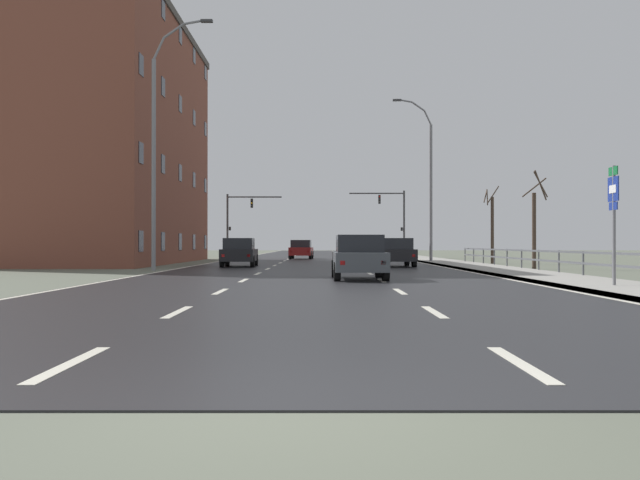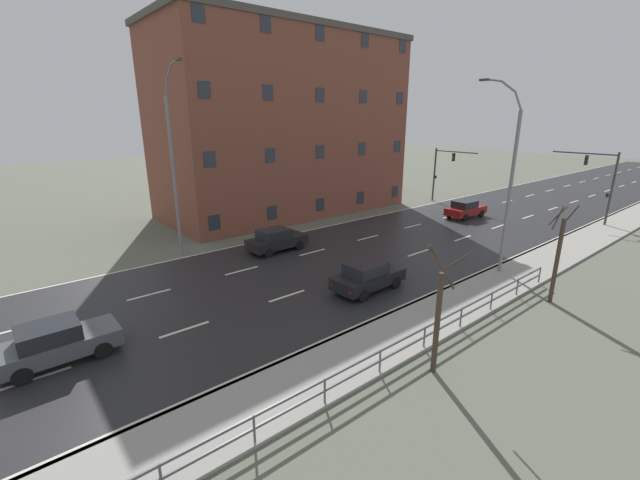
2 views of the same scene
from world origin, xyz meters
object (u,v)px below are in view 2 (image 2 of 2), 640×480
object	(u,v)px
street_lamp_midground	(508,183)
brick_building	(284,125)
car_near_right	(368,276)
car_far_left	(465,209)
car_far_right	(56,342)
car_distant	(276,240)
street_lamp_left_bank	(174,167)
traffic_signal_right	(601,177)
traffic_signal_left	(442,167)

from	to	relation	value
street_lamp_midground	brick_building	xyz separation A→B (m)	(-21.65, 0.04, 2.79)
street_lamp_midground	car_near_right	distance (m)	9.54
car_near_right	car_far_left	world-z (taller)	same
car_far_right	car_near_right	xyz separation A→B (m)	(2.79, 13.67, 0.00)
car_far_right	car_far_left	bearing A→B (deg)	94.54
car_distant	brick_building	world-z (taller)	brick_building
car_near_right	car_distant	size ratio (longest dim) A/B	1.00
car_far_left	car_far_right	bearing A→B (deg)	-82.33
street_lamp_midground	brick_building	distance (m)	21.83
street_lamp_left_bank	car_near_right	distance (m)	13.89
traffic_signal_right	street_lamp_midground	bearing A→B (deg)	-88.53
car_far_left	street_lamp_midground	bearing A→B (deg)	-48.49
street_lamp_midground	car_distant	xyz separation A→B (m)	(-11.60, -7.85, -4.51)
car_far_right	brick_building	world-z (taller)	brick_building
traffic_signal_right	traffic_signal_left	bearing A→B (deg)	-171.92
street_lamp_midground	brick_building	size ratio (longest dim) A/B	0.47
car_distant	street_lamp_midground	bearing A→B (deg)	32.75
traffic_signal_left	street_lamp_midground	bearing A→B (deg)	-46.31
traffic_signal_right	car_near_right	bearing A→B (deg)	-95.90
brick_building	street_lamp_left_bank	bearing A→B (deg)	-62.70
traffic_signal_left	car_far_left	xyz separation A→B (m)	(5.72, -4.34, -2.92)
car_distant	car_far_right	bearing A→B (deg)	-68.37
traffic_signal_right	car_distant	world-z (taller)	traffic_signal_right
car_far_left	traffic_signal_right	bearing A→B (deg)	39.95
car_distant	brick_building	bearing A→B (deg)	140.52
traffic_signal_left	brick_building	xyz separation A→B (m)	(-7.21, -15.08, 4.38)
street_lamp_midground	traffic_signal_left	bearing A→B (deg)	133.69
car_far_left	car_distant	size ratio (longest dim) A/B	1.01
street_lamp_midground	car_far_right	distance (m)	22.73
street_lamp_left_bank	car_far_right	size ratio (longest dim) A/B	2.89
traffic_signal_left	brick_building	bearing A→B (deg)	-115.56
car_far_right	car_far_left	distance (m)	32.41
car_near_right	brick_building	world-z (taller)	brick_building
car_near_right	brick_building	distance (m)	21.50
car_distant	brick_building	size ratio (longest dim) A/B	0.18
street_lamp_midground	street_lamp_left_bank	world-z (taller)	street_lamp_left_bank
street_lamp_left_bank	traffic_signal_right	world-z (taller)	street_lamp_left_bank
street_lamp_midground	brick_building	bearing A→B (deg)	179.91
traffic_signal_left	traffic_signal_right	bearing A→B (deg)	8.08
car_distant	traffic_signal_right	bearing A→B (deg)	64.56
car_near_right	car_far_right	bearing A→B (deg)	-103.08
street_lamp_midground	brick_building	world-z (taller)	brick_building
car_near_right	car_distant	distance (m)	8.58
car_near_right	brick_building	bearing A→B (deg)	155.54
car_far_right	brick_building	bearing A→B (deg)	125.72
street_lamp_left_bank	car_distant	xyz separation A→B (m)	(3.25, 5.28, -4.98)
traffic_signal_left	car_distant	bearing A→B (deg)	-82.96
car_distant	brick_building	distance (m)	14.71
street_lamp_left_bank	car_far_right	xyz separation A→B (m)	(9.04, -8.38, -4.98)
traffic_signal_right	car_distant	bearing A→B (deg)	-114.10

